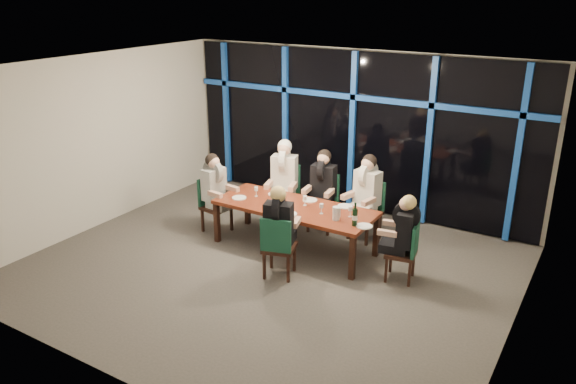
% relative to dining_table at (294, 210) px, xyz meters
% --- Properties ---
extents(room, '(7.04, 7.00, 3.02)m').
position_rel_dining_table_xyz_m(room, '(0.00, -0.80, 1.34)').
color(room, '#56514C').
rests_on(room, ground).
extents(window_wall, '(6.86, 0.43, 2.94)m').
position_rel_dining_table_xyz_m(window_wall, '(0.01, 2.13, 0.87)').
color(window_wall, black).
rests_on(window_wall, ground).
extents(dining_table, '(2.60, 1.00, 0.75)m').
position_rel_dining_table_xyz_m(dining_table, '(0.00, 0.00, 0.00)').
color(dining_table, maroon).
rests_on(dining_table, ground).
extents(chair_far_left, '(0.61, 0.61, 1.05)m').
position_rel_dining_table_xyz_m(chair_far_left, '(-0.73, 0.90, -0.10)').
color(chair_far_left, black).
rests_on(chair_far_left, ground).
extents(chair_far_mid, '(0.51, 0.51, 0.99)m').
position_rel_dining_table_xyz_m(chair_far_mid, '(0.02, 0.98, -0.13)').
color(chair_far_mid, black).
rests_on(chair_far_mid, ground).
extents(chair_far_right, '(0.55, 0.55, 1.01)m').
position_rel_dining_table_xyz_m(chair_far_right, '(0.83, 1.02, -0.12)').
color(chair_far_right, black).
rests_on(chair_far_right, ground).
extents(chair_end_left, '(0.50, 0.50, 0.96)m').
position_rel_dining_table_xyz_m(chair_end_left, '(-1.59, -0.09, -0.15)').
color(chair_end_left, black).
rests_on(chair_end_left, ground).
extents(chair_end_right, '(0.48, 0.48, 0.90)m').
position_rel_dining_table_xyz_m(chair_end_right, '(1.92, -0.06, -0.18)').
color(chair_end_right, black).
rests_on(chair_end_right, ground).
extents(chair_near_mid, '(0.56, 0.56, 0.97)m').
position_rel_dining_table_xyz_m(chair_near_mid, '(0.29, -0.96, -0.14)').
color(chair_near_mid, black).
rests_on(chair_near_mid, ground).
extents(diner_far_left, '(0.61, 0.71, 1.02)m').
position_rel_dining_table_xyz_m(diner_far_left, '(-0.70, 0.81, 0.32)').
color(diner_far_left, silver).
rests_on(diner_far_left, ground).
extents(diner_far_mid, '(0.52, 0.64, 0.96)m').
position_rel_dining_table_xyz_m(diner_far_mid, '(0.03, 0.90, 0.26)').
color(diner_far_mid, black).
rests_on(diner_far_mid, ground).
extents(diner_far_right, '(0.55, 0.67, 0.98)m').
position_rel_dining_table_xyz_m(diner_far_right, '(0.82, 0.94, 0.28)').
color(diner_far_right, silver).
rests_on(diner_far_right, ground).
extents(diner_end_left, '(0.63, 0.51, 0.93)m').
position_rel_dining_table_xyz_m(diner_end_left, '(-1.51, -0.10, 0.23)').
color(diner_end_left, black).
rests_on(diner_end_left, ground).
extents(diner_end_right, '(0.60, 0.49, 0.88)m').
position_rel_dining_table_xyz_m(diner_end_right, '(1.84, -0.07, 0.18)').
color(diner_end_right, black).
rests_on(diner_end_right, ground).
extents(diner_near_mid, '(0.57, 0.66, 0.95)m').
position_rel_dining_table_xyz_m(diner_near_mid, '(0.27, -0.88, 0.25)').
color(diner_near_mid, black).
rests_on(diner_near_mid, ground).
extents(plate_far_left, '(0.24, 0.24, 0.01)m').
position_rel_dining_table_xyz_m(plate_far_left, '(-0.54, 0.27, 0.08)').
color(plate_far_left, white).
rests_on(plate_far_left, dining_table).
extents(plate_far_mid, '(0.24, 0.24, 0.01)m').
position_rel_dining_table_xyz_m(plate_far_mid, '(0.09, 0.34, 0.08)').
color(plate_far_mid, white).
rests_on(plate_far_mid, dining_table).
extents(plate_far_right, '(0.24, 0.24, 0.01)m').
position_rel_dining_table_xyz_m(plate_far_right, '(0.70, 0.39, 0.08)').
color(plate_far_right, white).
rests_on(plate_far_right, dining_table).
extents(plate_end_left, '(0.24, 0.24, 0.01)m').
position_rel_dining_table_xyz_m(plate_end_left, '(-0.96, -0.18, 0.08)').
color(plate_end_left, white).
rests_on(plate_end_left, dining_table).
extents(plate_end_right, '(0.24, 0.24, 0.01)m').
position_rel_dining_table_xyz_m(plate_end_right, '(1.28, -0.17, 0.08)').
color(plate_end_right, white).
rests_on(plate_end_right, dining_table).
extents(plate_near_mid, '(0.24, 0.24, 0.01)m').
position_rel_dining_table_xyz_m(plate_near_mid, '(0.11, -0.34, 0.08)').
color(plate_near_mid, white).
rests_on(plate_near_mid, dining_table).
extents(wine_bottle, '(0.08, 0.08, 0.36)m').
position_rel_dining_table_xyz_m(wine_bottle, '(1.15, -0.21, 0.21)').
color(wine_bottle, black).
rests_on(wine_bottle, dining_table).
extents(water_pitcher, '(0.13, 0.11, 0.21)m').
position_rel_dining_table_xyz_m(water_pitcher, '(0.82, -0.16, 0.17)').
color(water_pitcher, silver).
rests_on(water_pitcher, dining_table).
extents(tea_light, '(0.05, 0.05, 0.03)m').
position_rel_dining_table_xyz_m(tea_light, '(-0.19, -0.13, 0.08)').
color(tea_light, '#FFAB4C').
rests_on(tea_light, dining_table).
extents(wine_glass_a, '(0.07, 0.07, 0.18)m').
position_rel_dining_table_xyz_m(wine_glass_a, '(-0.29, -0.01, 0.20)').
color(wine_glass_a, silver).
rests_on(wine_glass_a, dining_table).
extents(wine_glass_b, '(0.06, 0.06, 0.16)m').
position_rel_dining_table_xyz_m(wine_glass_b, '(0.13, 0.11, 0.19)').
color(wine_glass_b, silver).
rests_on(wine_glass_b, dining_table).
extents(wine_glass_c, '(0.06, 0.06, 0.16)m').
position_rel_dining_table_xyz_m(wine_glass_c, '(0.52, -0.06, 0.19)').
color(wine_glass_c, silver).
rests_on(wine_glass_c, dining_table).
extents(wine_glass_d, '(0.06, 0.06, 0.16)m').
position_rel_dining_table_xyz_m(wine_glass_d, '(-0.77, 0.04, 0.19)').
color(wine_glass_d, silver).
rests_on(wine_glass_d, dining_table).
extents(wine_glass_e, '(0.06, 0.06, 0.17)m').
position_rel_dining_table_xyz_m(wine_glass_e, '(0.95, 0.06, 0.19)').
color(wine_glass_e, silver).
rests_on(wine_glass_e, dining_table).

